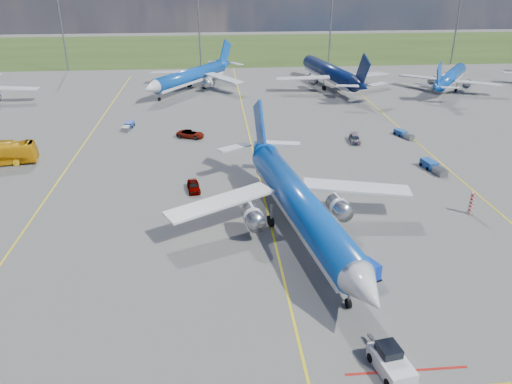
{
  "coord_description": "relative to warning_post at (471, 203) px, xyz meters",
  "views": [
    {
      "loc": [
        -6.53,
        -46.91,
        29.39
      ],
      "look_at": [
        -1.73,
        8.35,
        4.0
      ],
      "focal_mm": 35.0,
      "sensor_mm": 36.0,
      "label": 1
    }
  ],
  "objects": [
    {
      "name": "pushback_tug",
      "position": [
        -19.32,
        -25.79,
        -0.69
      ],
      "size": [
        2.94,
        6.08,
        2.02
      ],
      "rotation": [
        0.0,
        0.0,
        0.18
      ],
      "color": "silver",
      "rests_on": "ground"
    },
    {
      "name": "bg_jet_nnw",
      "position": [
        -38.04,
        73.27,
        -1.5
      ],
      "size": [
        46.55,
        49.22,
        10.28
      ],
      "primitive_type": null,
      "rotation": [
        0.0,
        0.0,
        -0.58
      ],
      "color": "#0C47AD",
      "rests_on": "ground"
    },
    {
      "name": "main_airliner",
      "position": [
        -22.91,
        -3.35,
        -1.5
      ],
      "size": [
        39.71,
        48.32,
        11.42
      ],
      "primitive_type": null,
      "rotation": [
        0.0,
        0.0,
        0.16
      ],
      "color": "#0C47AD",
      "rests_on": "ground"
    },
    {
      "name": "service_car_c",
      "position": [
        -7.26,
        29.17,
        -0.85
      ],
      "size": [
        2.4,
        4.68,
        1.3
      ],
      "primitive_type": "imported",
      "rotation": [
        0.0,
        0.0,
        -0.13
      ],
      "color": "#999999",
      "rests_on": "ground"
    },
    {
      "name": "bg_jet_n",
      "position": [
        -2.11,
        73.46,
        -1.5
      ],
      "size": [
        39.33,
        47.56,
        11.15
      ],
      "primitive_type": null,
      "rotation": [
        0.0,
        0.0,
        3.32
      ],
      "color": "#081745",
      "rests_on": "ground"
    },
    {
      "name": "baggage_tug_c",
      "position": [
        -49.35,
        41.18,
        -0.99
      ],
      "size": [
        1.86,
        4.97,
        1.09
      ],
      "rotation": [
        0.0,
        0.0,
        -0.12
      ],
      "color": "#1B3BA4",
      "rests_on": "ground"
    },
    {
      "name": "grass_strip",
      "position": [
        -26.0,
        142.0,
        -1.5
      ],
      "size": [
        400.0,
        80.0,
        0.01
      ],
      "primitive_type": "cube",
      "color": "#2D4719",
      "rests_on": "ground"
    },
    {
      "name": "baggage_tug_w",
      "position": [
        1.27,
        14.83,
        -0.91
      ],
      "size": [
        2.44,
        5.76,
        1.25
      ],
      "rotation": [
        0.0,
        0.0,
        0.18
      ],
      "color": "#1A4B9E",
      "rests_on": "ground"
    },
    {
      "name": "warning_post",
      "position": [
        0.0,
        0.0,
        0.0
      ],
      "size": [
        0.5,
        0.5,
        3.0
      ],
      "primitive_type": "cylinder",
      "color": "red",
      "rests_on": "ground"
    },
    {
      "name": "service_car_b",
      "position": [
        -36.97,
        34.34,
        -0.79
      ],
      "size": [
        5.63,
        4.09,
        1.42
      ],
      "primitive_type": "imported",
      "rotation": [
        0.0,
        0.0,
        1.19
      ],
      "color": "#999999",
      "rests_on": "ground"
    },
    {
      "name": "taxiway_lines",
      "position": [
        -25.83,
        19.7,
        -1.49
      ],
      "size": [
        60.25,
        160.0,
        0.02
      ],
      "color": "yellow",
      "rests_on": "ground"
    },
    {
      "name": "ground",
      "position": [
        -26.0,
        -8.0,
        -1.5
      ],
      "size": [
        400.0,
        400.0,
        0.0
      ],
      "primitive_type": "plane",
      "color": "#545452",
      "rests_on": "ground"
    },
    {
      "name": "floodlight_masts",
      "position": [
        -16.0,
        102.0,
        11.06
      ],
      "size": [
        202.2,
        0.5,
        22.7
      ],
      "color": "slate",
      "rests_on": "ground"
    },
    {
      "name": "service_car_a",
      "position": [
        -35.77,
        10.32,
        -0.79
      ],
      "size": [
        2.22,
        4.38,
        1.43
      ],
      "primitive_type": "imported",
      "rotation": [
        0.0,
        0.0,
        0.13
      ],
      "color": "#999999",
      "rests_on": "ground"
    },
    {
      "name": "baggage_tug_e",
      "position": [
        2.61,
        31.53,
        -1.01
      ],
      "size": [
        2.65,
        4.78,
        1.04
      ],
      "rotation": [
        0.0,
        0.0,
        0.33
      ],
      "color": "#1A4DA0",
      "rests_on": "ground"
    },
    {
      "name": "bg_jet_ne",
      "position": [
        28.21,
        68.46,
        -1.5
      ],
      "size": [
        42.05,
        43.91,
        9.15
      ],
      "primitive_type": null,
      "rotation": [
        0.0,
        0.0,
        2.51
      ],
      "color": "#0C47AD",
      "rests_on": "ground"
    },
    {
      "name": "uld_container",
      "position": [
        -17.4,
        -13.06,
        -0.62
      ],
      "size": [
        2.52,
        2.74,
        1.77
      ],
      "primitive_type": "cube",
      "rotation": [
        0.0,
        0.0,
        0.43
      ],
      "color": "#0C30B3",
      "rests_on": "ground"
    }
  ]
}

